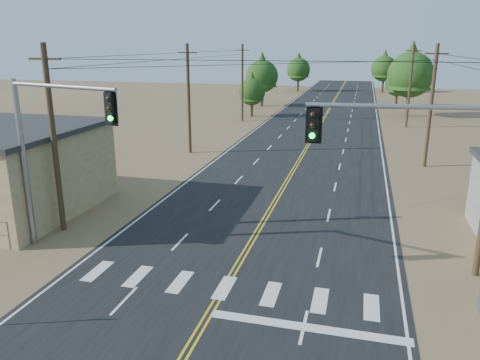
% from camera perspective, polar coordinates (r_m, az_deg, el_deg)
% --- Properties ---
extents(road, '(15.00, 200.00, 0.02)m').
position_cam_1_polar(road, '(40.48, 6.96, 1.94)').
color(road, black).
rests_on(road, ground).
extents(utility_pole_left_near, '(1.80, 0.30, 10.00)m').
position_cam_1_polar(utility_pole_left_near, '(26.54, -21.76, 4.67)').
color(utility_pole_left_near, '#4C3826').
rests_on(utility_pole_left_near, ground).
extents(utility_pole_left_mid, '(1.80, 0.30, 10.00)m').
position_cam_1_polar(utility_pole_left_mid, '(44.06, -6.28, 9.87)').
color(utility_pole_left_mid, '#4C3826').
rests_on(utility_pole_left_mid, ground).
extents(utility_pole_left_far, '(1.80, 0.30, 10.00)m').
position_cam_1_polar(utility_pole_left_far, '(63.07, 0.29, 11.84)').
color(utility_pole_left_far, '#4C3826').
rests_on(utility_pole_left_far, ground).
extents(utility_pole_right_mid, '(1.80, 0.30, 10.00)m').
position_cam_1_polar(utility_pole_right_mid, '(41.55, 22.26, 8.40)').
color(utility_pole_right_mid, '#4C3826').
rests_on(utility_pole_right_mid, ground).
extents(utility_pole_right_far, '(1.80, 0.30, 10.00)m').
position_cam_1_polar(utility_pole_right_far, '(61.35, 20.01, 10.77)').
color(utility_pole_right_far, '#4C3826').
rests_on(utility_pole_right_far, ground).
extents(signal_mast_left, '(6.45, 2.12, 8.37)m').
position_cam_1_polar(signal_mast_left, '(23.59, -22.53, 4.57)').
color(signal_mast_left, gray).
rests_on(signal_mast_left, ground).
extents(signal_mast_right, '(7.10, 1.06, 8.01)m').
position_cam_1_polar(signal_mast_right, '(18.33, 23.24, 0.85)').
color(signal_mast_right, gray).
rests_on(signal_mast_right, ground).
extents(tree_left_near, '(3.80, 3.80, 6.34)m').
position_cam_1_polar(tree_left_near, '(67.17, 1.45, 11.04)').
color(tree_left_near, '#3F2D1E').
rests_on(tree_left_near, ground).
extents(tree_left_mid, '(5.32, 5.32, 8.87)m').
position_cam_1_polar(tree_left_mid, '(78.84, 2.70, 12.91)').
color(tree_left_mid, '#3F2D1E').
rests_on(tree_left_mid, ground).
extents(tree_left_far, '(5.08, 5.08, 8.47)m').
position_cam_1_polar(tree_left_far, '(105.43, 7.14, 13.49)').
color(tree_left_far, '#3F2D1E').
rests_on(tree_left_far, ground).
extents(tree_right_near, '(6.34, 6.34, 10.56)m').
position_cam_1_polar(tree_right_near, '(71.39, 20.12, 12.47)').
color(tree_right_near, '#3F2D1E').
rests_on(tree_right_near, ground).
extents(tree_right_mid, '(3.97, 3.97, 6.62)m').
position_cam_1_polar(tree_right_mid, '(82.82, 18.68, 11.30)').
color(tree_right_mid, '#3F2D1E').
rests_on(tree_right_mid, ground).
extents(tree_right_far, '(5.40, 5.40, 9.00)m').
position_cam_1_polar(tree_right_far, '(106.95, 17.19, 13.13)').
color(tree_right_far, '#3F2D1E').
rests_on(tree_right_far, ground).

